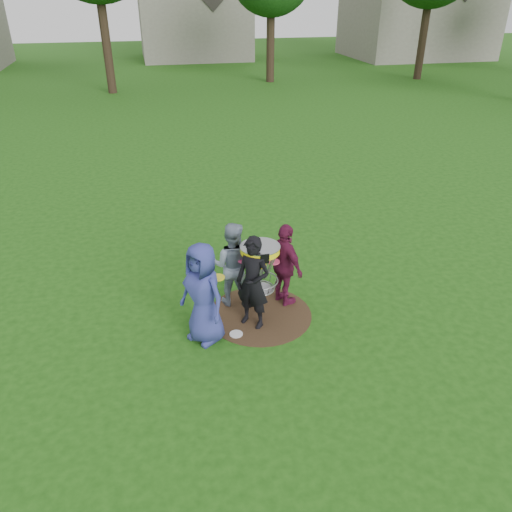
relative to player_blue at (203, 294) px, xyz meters
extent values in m
plane|color=#19470F|center=(1.01, 0.43, -0.85)|extent=(100.00, 100.00, 0.00)
cylinder|color=#47331E|center=(1.01, 0.43, -0.84)|extent=(1.80, 1.80, 0.01)
imported|color=navy|center=(0.00, 0.00, 0.00)|extent=(0.93, 0.99, 1.70)
imported|color=black|center=(0.83, 0.20, -0.04)|extent=(0.70, 0.68, 1.62)
imported|color=gray|center=(0.63, 0.93, -0.07)|extent=(0.91, 0.81, 1.56)
imported|color=maroon|center=(1.52, 0.72, -0.08)|extent=(0.68, 0.97, 1.53)
cylinder|color=white|center=(0.50, -0.03, -0.84)|extent=(0.22, 0.22, 0.02)
cylinder|color=#9EA0A5|center=(1.01, 0.43, -0.16)|extent=(0.05, 0.05, 1.38)
cylinder|color=#FFEB0D|center=(1.01, 0.43, 0.43)|extent=(0.64, 0.64, 0.10)
cylinder|color=#9EA0A5|center=(1.01, 0.43, 0.49)|extent=(0.66, 0.66, 0.01)
cube|color=black|center=(1.01, 0.11, 0.43)|extent=(0.14, 0.02, 0.16)
torus|color=#9EA0A5|center=(1.01, 0.43, -0.15)|extent=(0.62, 0.62, 0.02)
torus|color=#9EA0A5|center=(1.01, 0.43, -0.31)|extent=(0.50, 0.50, 0.02)
cylinder|color=#9EA0A5|center=(1.01, 0.43, -0.32)|extent=(0.44, 0.44, 0.01)
cylinder|color=gold|center=(0.26, 0.11, 0.19)|extent=(0.22, 0.22, 0.02)
cylinder|color=gold|center=(1.00, 0.42, 0.14)|extent=(0.22, 0.22, 0.02)
cylinder|color=#E93D7E|center=(0.80, 0.71, 0.11)|extent=(0.22, 0.22, 0.02)
cylinder|color=#EA3D6B|center=(1.27, 0.58, 0.09)|extent=(0.22, 0.22, 0.02)
cylinder|color=#38281C|center=(-1.99, 21.93, 1.46)|extent=(0.46, 0.46, 4.62)
cylinder|color=#38281C|center=(7.01, 23.43, 1.04)|extent=(0.46, 0.46, 3.78)
cylinder|color=#38281C|center=(16.01, 22.43, 1.25)|extent=(0.46, 0.46, 4.20)
cube|color=gray|center=(4.01, 35.43, 1.65)|extent=(8.00, 7.00, 5.00)
cube|color=gray|center=(21.01, 32.43, 2.15)|extent=(10.00, 8.00, 6.00)
camera|label=1|loc=(-0.63, -6.50, 4.19)|focal=35.00mm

